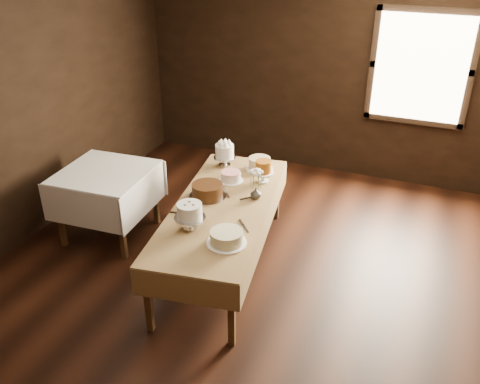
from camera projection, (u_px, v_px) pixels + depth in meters
name	position (u px, v px, depth m)	size (l,w,h in m)	color
floor	(232.00, 284.00, 5.12)	(5.00, 6.00, 0.01)	black
wall_back	(319.00, 73.00, 6.91)	(5.00, 0.02, 2.80)	black
wall_left	(10.00, 119.00, 5.30)	(0.02, 6.00, 2.80)	black
window	(421.00, 68.00, 6.33)	(1.10, 0.05, 1.30)	#FFEABF
display_table	(222.00, 210.00, 5.09)	(1.27, 2.46, 0.73)	#3F2B18
side_table	(106.00, 179.00, 5.62)	(1.00, 1.00, 0.80)	#3F2B18
cake_meringue	(225.00, 156.00, 5.82)	(0.29, 0.29, 0.27)	silver
cake_speckled	(259.00, 164.00, 5.75)	(0.34, 0.34, 0.15)	white
cake_lattice	(231.00, 177.00, 5.51)	(0.27, 0.27, 0.10)	white
cake_caramel	(263.00, 173.00, 5.46)	(0.23, 0.23, 0.26)	white
cake_chocolate	(207.00, 191.00, 5.18)	(0.40, 0.40, 0.15)	silver
cake_swirl	(190.00, 217.00, 4.63)	(0.31, 0.31, 0.27)	silver
cake_cream	(227.00, 238.00, 4.44)	(0.36, 0.36, 0.12)	white
cake_server_b	(246.00, 229.00, 4.67)	(0.24, 0.03, 0.01)	silver
cake_server_c	(225.00, 190.00, 5.33)	(0.24, 0.03, 0.01)	silver
cake_server_d	(254.00, 196.00, 5.22)	(0.24, 0.03, 0.01)	silver
cake_server_e	(186.00, 214.00, 4.90)	(0.24, 0.03, 0.01)	silver
flower_vase	(256.00, 193.00, 5.16)	(0.11, 0.11, 0.12)	#2D2823
flower_bouquet	(256.00, 178.00, 5.07)	(0.14, 0.14, 0.20)	white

